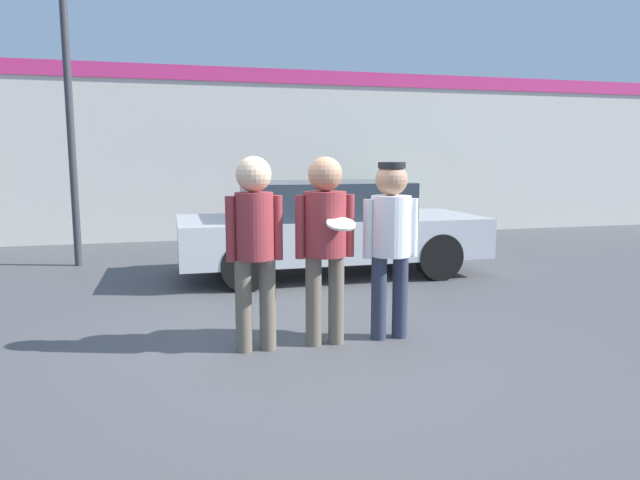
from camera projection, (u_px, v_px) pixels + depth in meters
ground_plane at (297, 343)px, 5.42m from camera, size 56.00×56.00×0.00m
storefront_building at (223, 153)px, 12.29m from camera, size 24.00×0.22×3.66m
person_left at (255, 236)px, 5.09m from camera, size 0.51×0.34×1.76m
person_middle_with_frisbee at (325, 232)px, 5.26m from camera, size 0.56×0.60×1.76m
person_right at (391, 233)px, 5.44m from camera, size 0.55×0.38×1.71m
parked_car_near at (329, 227)px, 8.64m from camera, size 4.51×1.92×1.40m
street_lamp at (80, 55)px, 8.95m from camera, size 1.16×0.35×5.47m
shrub at (384, 213)px, 12.62m from camera, size 1.11×1.11×1.11m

